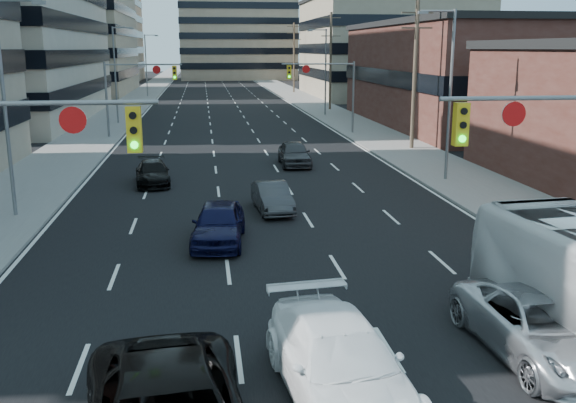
# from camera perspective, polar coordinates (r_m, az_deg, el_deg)

# --- Properties ---
(road_surface) EXTENTS (18.00, 300.00, 0.02)m
(road_surface) POSITION_cam_1_polar(r_m,az_deg,el_deg) (137.91, -6.61, 10.46)
(road_surface) COLOR black
(road_surface) RESTS_ON ground
(sidewalk_left) EXTENTS (5.00, 300.00, 0.15)m
(sidewalk_left) POSITION_cam_1_polar(r_m,az_deg,el_deg) (138.18, -11.46, 10.31)
(sidewalk_left) COLOR slate
(sidewalk_left) RESTS_ON ground
(sidewalk_right) EXTENTS (5.00, 300.00, 0.15)m
(sidewalk_right) POSITION_cam_1_polar(r_m,az_deg,el_deg) (138.59, -1.77, 10.58)
(sidewalk_right) COLOR slate
(sidewalk_right) RESTS_ON ground
(office_left_far) EXTENTS (20.00, 30.00, 16.00)m
(office_left_far) POSITION_cam_1_polar(r_m,az_deg,el_deg) (109.85, -19.37, 13.23)
(office_left_far) COLOR gray
(office_left_far) RESTS_ON ground
(storefront_right_mid) EXTENTS (20.00, 30.00, 9.00)m
(storefront_right_mid) POSITION_cam_1_polar(r_m,az_deg,el_deg) (63.53, 17.39, 10.57)
(storefront_right_mid) COLOR #472119
(storefront_right_mid) RESTS_ON ground
(office_right_far) EXTENTS (22.00, 28.00, 14.00)m
(office_right_far) POSITION_cam_1_polar(r_m,az_deg,el_deg) (99.57, 8.71, 13.29)
(office_right_far) COLOR gray
(office_right_far) RESTS_ON ground
(bg_block_left) EXTENTS (24.00, 24.00, 20.00)m
(bg_block_left) POSITION_cam_1_polar(r_m,az_deg,el_deg) (149.93, -17.88, 13.97)
(bg_block_left) COLOR #ADA089
(bg_block_left) RESTS_ON ground
(bg_block_right) EXTENTS (22.00, 22.00, 12.00)m
(bg_block_right) POSITION_cam_1_polar(r_m,az_deg,el_deg) (141.96, 6.69, 12.96)
(bg_block_right) COLOR gray
(bg_block_right) RESTS_ON ground
(signal_far_left) EXTENTS (6.09, 0.33, 6.00)m
(signal_far_left) POSITION_cam_1_polar(r_m,az_deg,el_deg) (53.04, -13.39, 10.14)
(signal_far_left) COLOR slate
(signal_far_left) RESTS_ON ground
(signal_far_right) EXTENTS (6.09, 0.33, 6.00)m
(signal_far_right) POSITION_cam_1_polar(r_m,az_deg,el_deg) (53.74, 3.41, 10.51)
(signal_far_right) COLOR slate
(signal_far_right) RESTS_ON ground
(utility_pole_block) EXTENTS (2.20, 0.28, 11.00)m
(utility_pole_block) POSITION_cam_1_polar(r_m,az_deg,el_deg) (46.12, 11.23, 11.64)
(utility_pole_block) COLOR #4C3D2D
(utility_pole_block) RESTS_ON ground
(utility_pole_midblock) EXTENTS (2.20, 0.28, 11.00)m
(utility_pole_midblock) POSITION_cam_1_polar(r_m,az_deg,el_deg) (75.16, 3.80, 12.47)
(utility_pole_midblock) COLOR #4C3D2D
(utility_pole_midblock) RESTS_ON ground
(utility_pole_distant) EXTENTS (2.20, 0.28, 11.00)m
(utility_pole_distant) POSITION_cam_1_polar(r_m,az_deg,el_deg) (104.75, 0.53, 12.77)
(utility_pole_distant) COLOR #4C3D2D
(utility_pole_distant) RESTS_ON ground
(streetlight_left_near) EXTENTS (2.03, 0.22, 9.00)m
(streetlight_left_near) POSITION_cam_1_polar(r_m,az_deg,el_deg) (28.88, -23.63, 8.39)
(streetlight_left_near) COLOR slate
(streetlight_left_near) RESTS_ON ground
(streetlight_left_mid) EXTENTS (2.03, 0.22, 9.00)m
(streetlight_left_mid) POSITION_cam_1_polar(r_m,az_deg,el_deg) (63.24, -14.98, 11.21)
(streetlight_left_mid) COLOR slate
(streetlight_left_mid) RESTS_ON ground
(streetlight_left_far) EXTENTS (2.03, 0.22, 9.00)m
(streetlight_left_far) POSITION_cam_1_polar(r_m,az_deg,el_deg) (98.05, -12.42, 12.00)
(streetlight_left_far) COLOR slate
(streetlight_left_far) RESTS_ON ground
(streetlight_right_near) EXTENTS (2.03, 0.22, 9.00)m
(streetlight_right_near) POSITION_cam_1_polar(r_m,az_deg,el_deg) (35.18, 14.01, 9.82)
(streetlight_right_near) COLOR slate
(streetlight_right_near) RESTS_ON ground
(streetlight_right_far) EXTENTS (2.03, 0.22, 9.00)m
(streetlight_right_far) POSITION_cam_1_polar(r_m,az_deg,el_deg) (68.94, 3.24, 11.79)
(streetlight_right_far) COLOR slate
(streetlight_right_far) RESTS_ON ground
(white_van) EXTENTS (2.84, 5.81, 1.63)m
(white_van) POSITION_cam_1_polar(r_m,az_deg,el_deg) (13.50, 4.62, -14.08)
(white_van) COLOR white
(white_van) RESTS_ON ground
(silver_suv) EXTENTS (2.73, 5.48, 1.49)m
(silver_suv) POSITION_cam_1_polar(r_m,az_deg,el_deg) (16.28, 21.58, -10.32)
(silver_suv) COLOR silver
(silver_suv) RESTS_ON ground
(sedan_blue) EXTENTS (2.31, 4.69, 1.54)m
(sedan_blue) POSITION_cam_1_polar(r_m,az_deg,el_deg) (23.77, -6.18, -1.93)
(sedan_blue) COLOR black
(sedan_blue) RESTS_ON ground
(sedan_grey_center) EXTENTS (1.66, 3.98, 1.28)m
(sedan_grey_center) POSITION_cam_1_polar(r_m,az_deg,el_deg) (28.31, -1.41, 0.38)
(sedan_grey_center) COLOR #343436
(sedan_grey_center) RESTS_ON ground
(sedan_black_far) EXTENTS (2.14, 4.40, 1.23)m
(sedan_black_far) POSITION_cam_1_polar(r_m,az_deg,el_deg) (34.73, -11.95, 2.50)
(sedan_black_far) COLOR black
(sedan_black_far) RESTS_ON ground
(sedan_grey_right) EXTENTS (1.85, 4.45, 1.51)m
(sedan_grey_right) POSITION_cam_1_polar(r_m,az_deg,el_deg) (39.53, 0.56, 4.30)
(sedan_grey_right) COLOR #363639
(sedan_grey_right) RESTS_ON ground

